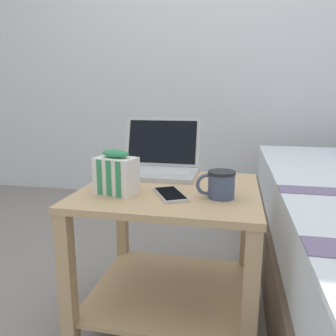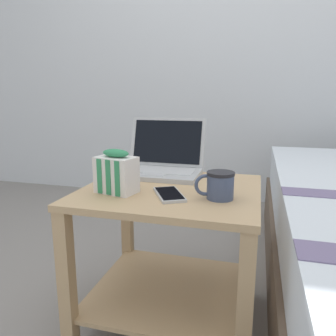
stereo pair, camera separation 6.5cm
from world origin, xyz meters
name	(u,v)px [view 1 (the left image)]	position (x,y,z in m)	size (l,w,h in m)	color
ground_plane	(170,321)	(0.00, 0.00, 0.00)	(8.00, 8.00, 0.00)	gray
back_wall	(212,43)	(0.00, 1.62, 1.25)	(8.00, 0.05, 2.50)	silver
bedside_table	(170,238)	(0.00, 0.00, 0.34)	(0.60, 0.55, 0.53)	tan
laptop	(157,163)	(-0.10, 0.20, 0.58)	(0.33, 0.28, 0.22)	#B7BABC
mug_front_left	(220,183)	(0.18, -0.08, 0.58)	(0.12, 0.09, 0.09)	#3F4C6B
snack_bag	(116,174)	(-0.16, -0.10, 0.60)	(0.15, 0.11, 0.15)	white
cell_phone	(170,194)	(0.02, -0.09, 0.54)	(0.14, 0.18, 0.01)	#B7BABC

